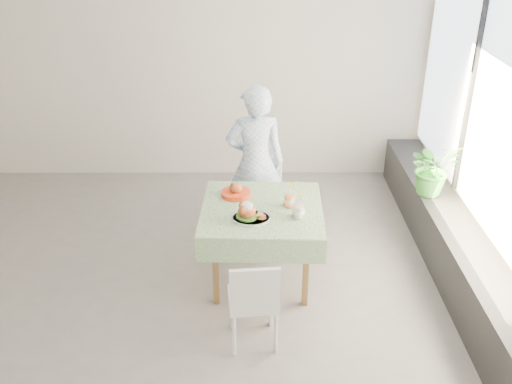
{
  "coord_description": "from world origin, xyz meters",
  "views": [
    {
      "loc": [
        0.95,
        -4.22,
        3.09
      ],
      "look_at": [
        0.96,
        0.2,
        0.87
      ],
      "focal_mm": 40.0,
      "sensor_mm": 36.0,
      "label": 1
    }
  ],
  "objects_px": {
    "potted_plant": "(433,168)",
    "main_dish": "(249,214)",
    "cafe_table": "(262,235)",
    "chair_near": "(253,316)",
    "chair_far": "(260,210)",
    "diner": "(255,163)",
    "juice_cup_orange": "(289,200)"
  },
  "relations": [
    {
      "from": "potted_plant",
      "to": "main_dish",
      "type": "bearing_deg",
      "value": -151.85
    },
    {
      "from": "cafe_table",
      "to": "chair_near",
      "type": "height_order",
      "value": "chair_near"
    },
    {
      "from": "cafe_table",
      "to": "chair_far",
      "type": "xyz_separation_m",
      "value": [
        -0.01,
        0.88,
        -0.22
      ]
    },
    {
      "from": "cafe_table",
      "to": "chair_far",
      "type": "distance_m",
      "value": 0.91
    },
    {
      "from": "cafe_table",
      "to": "main_dish",
      "type": "relative_size",
      "value": 3.37
    },
    {
      "from": "chair_far",
      "to": "main_dish",
      "type": "relative_size",
      "value": 2.49
    },
    {
      "from": "diner",
      "to": "juice_cup_orange",
      "type": "distance_m",
      "value": 0.85
    },
    {
      "from": "chair_far",
      "to": "diner",
      "type": "distance_m",
      "value": 0.57
    },
    {
      "from": "potted_plant",
      "to": "diner",
      "type": "bearing_deg",
      "value": 178.35
    },
    {
      "from": "chair_far",
      "to": "main_dish",
      "type": "height_order",
      "value": "main_dish"
    },
    {
      "from": "chair_far",
      "to": "juice_cup_orange",
      "type": "bearing_deg",
      "value": -73.79
    },
    {
      "from": "chair_near",
      "to": "juice_cup_orange",
      "type": "bearing_deg",
      "value": 70.41
    },
    {
      "from": "diner",
      "to": "juice_cup_orange",
      "type": "height_order",
      "value": "diner"
    },
    {
      "from": "cafe_table",
      "to": "chair_far",
      "type": "bearing_deg",
      "value": 90.6
    },
    {
      "from": "diner",
      "to": "cafe_table",
      "type": "bearing_deg",
      "value": 89.2
    },
    {
      "from": "cafe_table",
      "to": "juice_cup_orange",
      "type": "xyz_separation_m",
      "value": [
        0.24,
        0.03,
        0.35
      ]
    },
    {
      "from": "chair_far",
      "to": "diner",
      "type": "height_order",
      "value": "diner"
    },
    {
      "from": "main_dish",
      "to": "potted_plant",
      "type": "xyz_separation_m",
      "value": [
        1.82,
        0.97,
        -0.02
      ]
    },
    {
      "from": "juice_cup_orange",
      "to": "chair_near",
      "type": "bearing_deg",
      "value": -109.59
    },
    {
      "from": "chair_near",
      "to": "potted_plant",
      "type": "relative_size",
      "value": 1.43
    },
    {
      "from": "chair_far",
      "to": "chair_near",
      "type": "distance_m",
      "value": 1.74
    },
    {
      "from": "cafe_table",
      "to": "diner",
      "type": "xyz_separation_m",
      "value": [
        -0.06,
        0.82,
        0.35
      ]
    },
    {
      "from": "chair_near",
      "to": "chair_far",
      "type": "bearing_deg",
      "value": 87.88
    },
    {
      "from": "main_dish",
      "to": "chair_far",
      "type": "bearing_deg",
      "value": 84.71
    },
    {
      "from": "diner",
      "to": "main_dish",
      "type": "height_order",
      "value": "diner"
    },
    {
      "from": "diner",
      "to": "potted_plant",
      "type": "relative_size",
      "value": 2.93
    },
    {
      "from": "chair_far",
      "to": "chair_near",
      "type": "height_order",
      "value": "chair_far"
    },
    {
      "from": "chair_far",
      "to": "diner",
      "type": "bearing_deg",
      "value": -125.41
    },
    {
      "from": "main_dish",
      "to": "diner",
      "type": "bearing_deg",
      "value": 86.93
    },
    {
      "from": "chair_far",
      "to": "chair_near",
      "type": "bearing_deg",
      "value": -92.12
    },
    {
      "from": "cafe_table",
      "to": "chair_far",
      "type": "height_order",
      "value": "chair_far"
    },
    {
      "from": "chair_near",
      "to": "potted_plant",
      "type": "bearing_deg",
      "value": 42.35
    }
  ]
}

